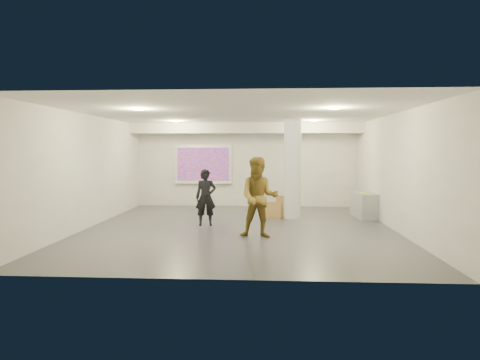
# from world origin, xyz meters

# --- Properties ---
(floor) EXTENTS (8.00, 9.00, 0.01)m
(floor) POSITION_xyz_m (0.00, 0.00, 0.00)
(floor) COLOR #37393F
(floor) RESTS_ON ground
(ceiling) EXTENTS (8.00, 9.00, 0.01)m
(ceiling) POSITION_xyz_m (0.00, 0.00, 3.00)
(ceiling) COLOR silver
(ceiling) RESTS_ON floor
(wall_back) EXTENTS (8.00, 0.01, 3.00)m
(wall_back) POSITION_xyz_m (0.00, 4.50, 1.50)
(wall_back) COLOR silver
(wall_back) RESTS_ON floor
(wall_front) EXTENTS (8.00, 0.01, 3.00)m
(wall_front) POSITION_xyz_m (0.00, -4.50, 1.50)
(wall_front) COLOR silver
(wall_front) RESTS_ON floor
(wall_left) EXTENTS (0.01, 9.00, 3.00)m
(wall_left) POSITION_xyz_m (-4.00, 0.00, 1.50)
(wall_left) COLOR silver
(wall_left) RESTS_ON floor
(wall_right) EXTENTS (0.01, 9.00, 3.00)m
(wall_right) POSITION_xyz_m (4.00, 0.00, 1.50)
(wall_right) COLOR silver
(wall_right) RESTS_ON floor
(soffit_band) EXTENTS (8.00, 1.10, 0.36)m
(soffit_band) POSITION_xyz_m (0.00, 3.95, 2.82)
(soffit_band) COLOR silver
(soffit_band) RESTS_ON ceiling
(downlight_nw) EXTENTS (0.22, 0.22, 0.02)m
(downlight_nw) POSITION_xyz_m (-2.20, 2.50, 2.98)
(downlight_nw) COLOR #FFE183
(downlight_nw) RESTS_ON ceiling
(downlight_ne) EXTENTS (0.22, 0.22, 0.02)m
(downlight_ne) POSITION_xyz_m (2.20, 2.50, 2.98)
(downlight_ne) COLOR #FFE183
(downlight_ne) RESTS_ON ceiling
(downlight_sw) EXTENTS (0.22, 0.22, 0.02)m
(downlight_sw) POSITION_xyz_m (-2.20, -1.50, 2.98)
(downlight_sw) COLOR #FFE183
(downlight_sw) RESTS_ON ceiling
(downlight_se) EXTENTS (0.22, 0.22, 0.02)m
(downlight_se) POSITION_xyz_m (2.20, -1.50, 2.98)
(downlight_se) COLOR #FFE183
(downlight_se) RESTS_ON ceiling
(column) EXTENTS (0.52, 0.52, 3.00)m
(column) POSITION_xyz_m (1.50, 1.80, 1.50)
(column) COLOR silver
(column) RESTS_ON floor
(projection_screen) EXTENTS (2.10, 0.13, 1.42)m
(projection_screen) POSITION_xyz_m (-1.60, 4.45, 1.53)
(projection_screen) COLOR white
(projection_screen) RESTS_ON wall_back
(credenza) EXTENTS (0.65, 1.34, 0.76)m
(credenza) POSITION_xyz_m (3.72, 2.03, 0.38)
(credenza) COLOR gray
(credenza) RESTS_ON floor
(papers_stack) EXTENTS (0.30, 0.34, 0.02)m
(papers_stack) POSITION_xyz_m (3.67, 2.02, 0.77)
(papers_stack) COLOR silver
(papers_stack) RESTS_ON credenza
(postit_pad) EXTENTS (0.24, 0.30, 0.03)m
(postit_pad) POSITION_xyz_m (3.71, 2.00, 0.77)
(postit_pad) COLOR yellow
(postit_pad) RESTS_ON credenza
(cardboard_back) EXTENTS (0.63, 0.19, 0.67)m
(cardboard_back) POSITION_xyz_m (1.32, 1.82, 0.34)
(cardboard_back) COLOR olive
(cardboard_back) RESTS_ON floor
(cardboard_front) EXTENTS (0.46, 0.13, 0.51)m
(cardboard_front) POSITION_xyz_m (0.92, 1.66, 0.25)
(cardboard_front) COLOR olive
(cardboard_front) RESTS_ON floor
(woman) EXTENTS (0.62, 0.46, 1.54)m
(woman) POSITION_xyz_m (-0.93, 0.38, 0.77)
(woman) COLOR black
(woman) RESTS_ON floor
(man) EXTENTS (0.95, 0.76, 1.90)m
(man) POSITION_xyz_m (0.54, -1.15, 0.95)
(man) COLOR olive
(man) RESTS_ON floor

